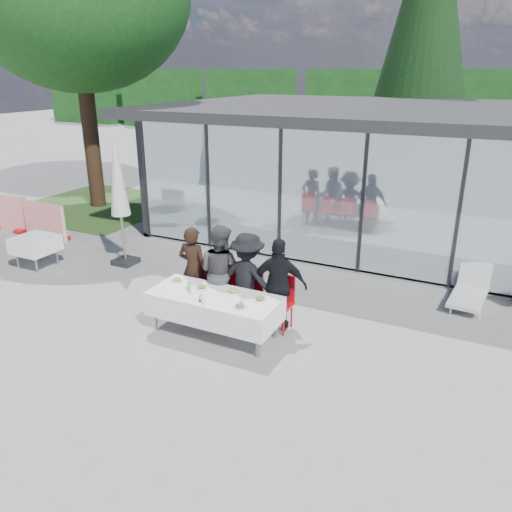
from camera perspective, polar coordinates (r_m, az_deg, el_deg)
The scene contains 25 objects.
ground at distance 8.49m, azimuth -2.83°, elevation -10.10°, with size 90.00×90.00×0.00m, color gray.
pavilion at distance 14.77m, azimuth 20.24°, elevation 10.78°, with size 14.80×8.80×3.44m.
treeline at distance 34.88m, azimuth 17.85°, elevation 16.05°, with size 62.50×2.00×4.40m.
dining_table at distance 8.58m, azimuth -4.79°, elevation -5.73°, with size 2.26×0.96×0.75m.
diner_a at distance 9.41m, azimuth -7.18°, elevation -1.48°, with size 0.60×0.60×1.65m, color black.
diner_chair_a at distance 9.58m, azimuth -6.85°, elevation -2.93°, with size 0.44×0.44×0.97m.
diner_b at distance 9.09m, azimuth -4.06°, elevation -1.78°, with size 0.86×0.86×1.77m, color #484848.
diner_chair_b at distance 9.29m, azimuth -3.77°, elevation -3.59°, with size 0.44×0.44×0.97m.
diner_c at distance 8.86m, azimuth -0.98°, elevation -2.62°, with size 1.09×1.09×1.69m, color black.
diner_chair_c at distance 9.04m, azimuth -0.74°, elevation -4.23°, with size 0.44×0.44×0.97m.
diner_d at distance 8.62m, azimuth 2.64°, elevation -3.37°, with size 0.98×0.98×1.68m, color black.
diner_chair_d at distance 8.81m, azimuth 2.81°, elevation -4.97°, with size 0.44×0.44×0.97m.
plate_a at distance 9.08m, azimuth -9.02°, elevation -2.73°, with size 0.23×0.23×0.07m.
plate_b at distance 8.73m, azimuth -6.22°, elevation -3.57°, with size 0.23×0.23×0.07m.
plate_c at distance 8.53m, azimuth -2.60°, elevation -4.07°, with size 0.23×0.23×0.07m.
plate_d at distance 8.25m, azimuth 0.50°, elevation -4.92°, with size 0.23×0.23×0.07m.
plate_extra at distance 8.01m, azimuth -1.84°, elevation -5.76°, with size 0.23×0.23×0.07m.
juice_bottle at distance 8.65m, azimuth -7.66°, elevation -3.49°, with size 0.06×0.06×0.16m, color #82AF49.
drinking_glasses at distance 8.18m, azimuth -4.66°, elevation -5.07°, with size 0.78×0.28×0.10m.
folded_eyeglasses at distance 8.26m, azimuth -6.18°, elevation -5.20°, with size 0.14×0.03×0.01m, color black.
spare_table_left at distance 12.55m, azimuth -23.91°, elevation 1.21°, with size 0.86×0.86×0.74m.
market_umbrella at distance 11.72m, azimuth -15.48°, elevation 7.96°, with size 0.50×0.50×3.00m.
lounger at distance 10.72m, azimuth 23.31°, elevation -3.56°, with size 0.71×1.38×0.72m.
conifer_tree at distance 19.68m, azimuth 18.97°, elevation 24.33°, with size 4.00×4.00×10.50m.
grass_patch at distance 17.84m, azimuth -17.53°, elevation 5.53°, with size 5.00×5.00×0.02m, color #385926.
Camera 1 is at (3.63, -6.36, 4.31)m, focal length 35.00 mm.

